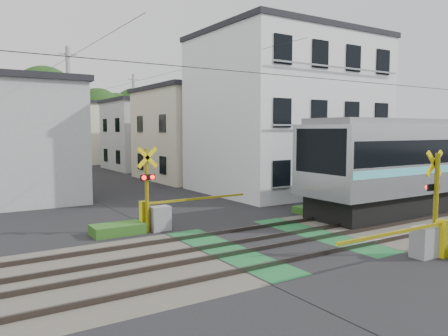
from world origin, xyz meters
TOP-DOWN VIEW (x-y plane):
  - ground at (0.00, 0.00)m, footprint 120.00×120.00m
  - track_bed at (0.00, 0.00)m, footprint 120.00×120.00m
  - crossing_signal_near at (2.59, -3.65)m, footprint 4.74×0.65m
  - crossing_signal_far at (-2.59, 3.65)m, footprint 4.74×0.65m
  - apartment_block at (8.50, 9.49)m, footprint 10.20×8.36m
  - houses_row at (0.25, 25.92)m, footprint 22.07×31.35m
  - tree_hill at (0.36, 48.82)m, footprint 40.00×13.29m
  - catenary at (6.00, 0.03)m, footprint 60.00×5.04m
  - utility_poles at (-1.05, 23.01)m, footprint 7.90×42.00m
  - pedestrian at (-0.56, 26.96)m, footprint 0.70×0.49m
  - weed_patches at (1.76, -0.09)m, footprint 10.25×8.80m

SIDE VIEW (x-z plane):
  - ground at x=0.00m, z-range 0.00..0.00m
  - track_bed at x=0.00m, z-range -0.03..0.11m
  - weed_patches at x=1.76m, z-range -0.02..0.38m
  - crossing_signal_near at x=2.59m, z-range -0.83..2.25m
  - crossing_signal_far at x=-2.59m, z-range -0.83..2.25m
  - pedestrian at x=-0.56m, z-range 0.00..1.80m
  - houses_row at x=0.25m, z-range -0.16..6.64m
  - catenary at x=6.00m, z-range 0.20..7.20m
  - utility_poles at x=-1.05m, z-range 0.08..8.08m
  - apartment_block at x=8.50m, z-range 0.01..9.31m
  - tree_hill at x=0.36m, z-range -0.74..11.02m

